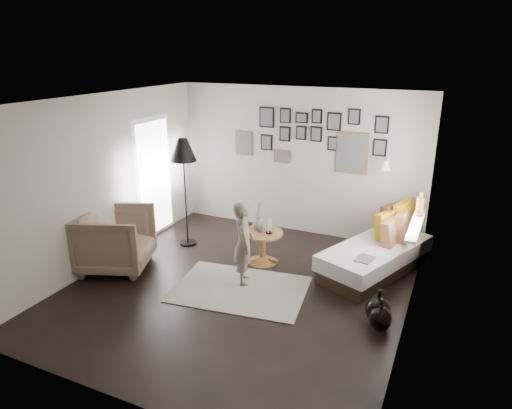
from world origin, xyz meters
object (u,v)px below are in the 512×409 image
at_px(daybed, 376,251).
at_px(magazine_basket, 127,262).
at_px(floor_lamp, 183,154).
at_px(pedestal_table, 263,248).
at_px(vase, 258,222).
at_px(demijohn_small, 380,318).
at_px(child, 243,243).
at_px(armchair, 115,240).
at_px(demijohn_large, 378,311).

bearing_deg(daybed, magazine_basket, -130.94).
bearing_deg(floor_lamp, pedestal_table, -3.66).
distance_m(vase, demijohn_small, 2.45).
height_order(floor_lamp, magazine_basket, floor_lamp).
xyz_separation_m(daybed, child, (-1.66, -1.19, 0.31)).
xyz_separation_m(vase, floor_lamp, (-1.37, 0.07, 0.94)).
relative_size(magazine_basket, demijohn_small, 0.97).
height_order(pedestal_table, daybed, daybed).
bearing_deg(armchair, floor_lamp, -43.08).
bearing_deg(magazine_basket, child, 17.03).
distance_m(magazine_basket, demijohn_small, 3.68).
height_order(armchair, floor_lamp, floor_lamp).
xyz_separation_m(pedestal_table, magazine_basket, (-1.65, -1.24, -0.04)).
bearing_deg(pedestal_table, daybed, 15.49).
distance_m(magazine_basket, child, 1.80).
height_order(vase, armchair, vase).
relative_size(daybed, magazine_basket, 5.15).
bearing_deg(daybed, floor_lamp, -151.20).
relative_size(vase, daybed, 0.22).
bearing_deg(pedestal_table, floor_lamp, 176.34).
xyz_separation_m(vase, magazine_basket, (-1.57, -1.26, -0.45)).
bearing_deg(pedestal_table, armchair, -149.96).
relative_size(pedestal_table, demijohn_large, 1.38).
height_order(magazine_basket, demijohn_small, demijohn_small).
xyz_separation_m(pedestal_table, child, (0.02, -0.72, 0.38)).
xyz_separation_m(demijohn_large, child, (-1.96, 0.27, 0.43)).
bearing_deg(demijohn_small, vase, 151.70).
distance_m(vase, demijohn_large, 2.35).
height_order(pedestal_table, floor_lamp, floor_lamp).
bearing_deg(daybed, child, -122.35).
distance_m(pedestal_table, child, 0.82).
bearing_deg(child, demijohn_small, -130.90).
bearing_deg(child, magazine_basket, 77.24).
height_order(daybed, armchair, daybed).
bearing_deg(floor_lamp, demijohn_small, -19.15).
bearing_deg(floor_lamp, daybed, 6.78).
distance_m(armchair, floor_lamp, 1.72).
bearing_deg(magazine_basket, armchair, 158.53).
height_order(pedestal_table, child, child).
distance_m(pedestal_table, magazine_basket, 2.06).
height_order(pedestal_table, demijohn_small, pedestal_table).
distance_m(daybed, child, 2.06).
relative_size(floor_lamp, demijohn_small, 4.36).
relative_size(demijohn_large, child, 0.38).
bearing_deg(child, pedestal_table, -27.94).
height_order(pedestal_table, vase, vase).
xyz_separation_m(vase, armchair, (-1.86, -1.14, -0.18)).
xyz_separation_m(daybed, floor_lamp, (-3.13, -0.37, 1.29)).
distance_m(floor_lamp, demijohn_small, 3.95).
relative_size(armchair, child, 0.84).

